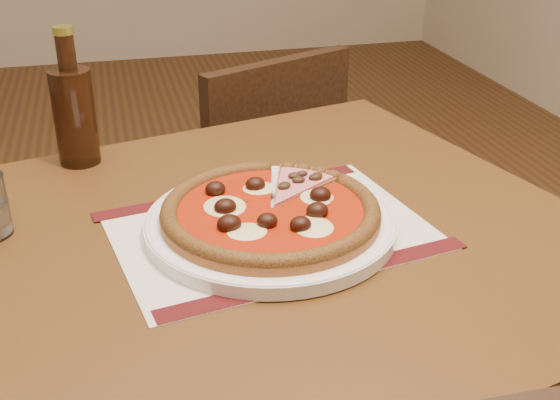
# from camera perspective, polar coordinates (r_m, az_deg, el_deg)

# --- Properties ---
(table) EXTENTS (0.97, 0.97, 0.75)m
(table) POSITION_cam_1_polar(r_m,az_deg,el_deg) (1.01, 0.28, -7.19)
(table) COLOR brown
(table) RESTS_ON ground
(chair_far) EXTENTS (0.50, 0.50, 0.81)m
(chair_far) POSITION_cam_1_polar(r_m,az_deg,el_deg) (1.71, -2.11, 0.71)
(chair_far) COLOR black
(chair_far) RESTS_ON ground
(placemat) EXTENTS (0.45, 0.36, 0.00)m
(placemat) POSITION_cam_1_polar(r_m,az_deg,el_deg) (0.94, -0.76, -2.47)
(placemat) COLOR beige
(placemat) RESTS_ON table
(plate) EXTENTS (0.34, 0.34, 0.02)m
(plate) POSITION_cam_1_polar(r_m,az_deg,el_deg) (0.94, -0.76, -1.93)
(plate) COLOR white
(plate) RESTS_ON placemat
(pizza) EXTENTS (0.29, 0.29, 0.04)m
(pizza) POSITION_cam_1_polar(r_m,az_deg,el_deg) (0.93, -0.78, -0.87)
(pizza) COLOR #9F5526
(pizza) RESTS_ON plate
(ham_slice) EXTENTS (0.12, 0.14, 0.02)m
(ham_slice) POSITION_cam_1_polar(r_m,az_deg,el_deg) (1.01, 1.92, 1.38)
(ham_slice) COLOR #9F5526
(ham_slice) RESTS_ON plate
(bottle) EXTENTS (0.07, 0.07, 0.22)m
(bottle) POSITION_cam_1_polar(r_m,az_deg,el_deg) (1.17, -16.39, 6.90)
(bottle) COLOR #361C0D
(bottle) RESTS_ON table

